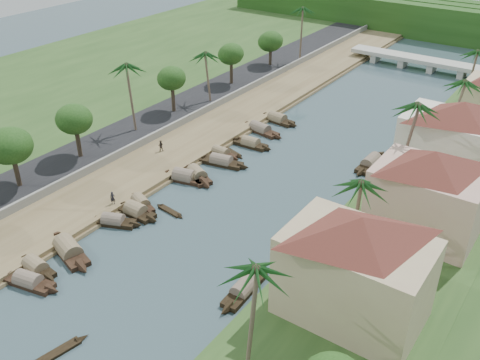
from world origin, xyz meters
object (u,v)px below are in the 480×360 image
Objects in this scene: bridge at (418,61)px; building_near at (355,267)px; person_near at (113,198)px; sampan_0 at (29,282)px; sampan_1 at (36,267)px.

bridge is 1.89× the size of building_near.
sampan_0 is at bearing -110.65° from person_near.
bridge is at bearing 104.39° from building_near.
sampan_0 is 14.70m from person_near.
sampan_0 is (-8.85, -87.22, -1.31)m from bridge.
bridge is 17.26× the size of person_near.
bridge is 87.68m from sampan_0.
building_near is (18.99, -74.00, 4.66)m from bridge.
sampan_1 is at bearing -96.73° from bridge.
person_near is (-31.02, 1.07, -4.77)m from building_near.
bridge is 3.62× the size of sampan_0.
bridge is 86.07m from sampan_1.
bridge reaches higher than sampan_0.
bridge is 3.97× the size of sampan_1.
building_near reaches higher than bridge.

